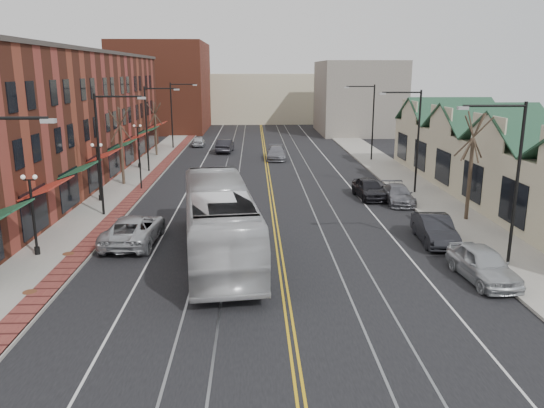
{
  "coord_description": "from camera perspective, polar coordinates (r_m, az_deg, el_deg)",
  "views": [
    {
      "loc": [
        -1.34,
        -18.88,
        9.55
      ],
      "look_at": [
        -0.3,
        11.07,
        2.0
      ],
      "focal_mm": 35.0,
      "sensor_mm": 36.0,
      "label": 1
    }
  ],
  "objects": [
    {
      "name": "backdrop_mid",
      "position": [
        104.01,
        -1.28,
        11.35
      ],
      "size": [
        22.0,
        14.0,
        9.0
      ],
      "primitive_type": "cube",
      "color": "beige",
      "rests_on": "ground"
    },
    {
      "name": "lamppost_l_2",
      "position": [
        41.19,
        -18.14,
        3.16
      ],
      "size": [
        0.84,
        0.28,
        4.27
      ],
      "color": "black",
      "rests_on": "sidewalk_left"
    },
    {
      "name": "streetlight_l_2",
      "position": [
        51.99,
        -12.9,
        8.79
      ],
      "size": [
        3.33,
        0.25,
        8.0
      ],
      "color": "black",
      "rests_on": "sidewalk_left"
    },
    {
      "name": "manhole_mid",
      "position": [
        25.77,
        -24.62,
        -8.59
      ],
      "size": [
        0.6,
        0.6,
        0.02
      ],
      "primitive_type": "cylinder",
      "color": "#592D19",
      "rests_on": "sidewalk_left"
    },
    {
      "name": "streetlight_r_2",
      "position": [
        58.39,
        10.4,
        9.46
      ],
      "size": [
        3.33,
        0.25,
        8.0
      ],
      "color": "black",
      "rests_on": "sidewalk_right"
    },
    {
      "name": "backdrop_left",
      "position": [
        90.12,
        -11.62,
        12.23
      ],
      "size": [
        14.0,
        18.0,
        14.0
      ],
      "primitive_type": "cube",
      "color": "brown",
      "rests_on": "ground"
    },
    {
      "name": "transit_bus",
      "position": [
        27.82,
        -5.72,
        -1.78
      ],
      "size": [
        5.0,
        14.32,
        3.9
      ],
      "primitive_type": "imported",
      "rotation": [
        0.0,
        0.0,
        3.27
      ],
      "color": "#BDBDC0",
      "rests_on": "ground"
    },
    {
      "name": "backdrop_right",
      "position": [
        85.55,
        9.2,
        11.24
      ],
      "size": [
        12.0,
        16.0,
        11.0
      ],
      "primitive_type": "cube",
      "color": "slate",
      "rests_on": "ground"
    },
    {
      "name": "tree_right_mid",
      "position": [
        36.14,
        20.61,
        4.0
      ],
      "size": [
        1.9,
        1.46,
        6.93
      ],
      "color": "#382B21",
      "rests_on": "sidewalk_right"
    },
    {
      "name": "ground",
      "position": [
        21.2,
        1.9,
        -12.64
      ],
      "size": [
        160.0,
        160.0,
        0.0
      ],
      "primitive_type": "plane",
      "color": "black",
      "rests_on": "ground"
    },
    {
      "name": "tree_left_near",
      "position": [
        46.64,
        -15.91,
        6.16
      ],
      "size": [
        1.78,
        1.37,
        6.48
      ],
      "color": "#382B21",
      "rests_on": "sidewalk_left"
    },
    {
      "name": "distant_car_left",
      "position": [
        64.29,
        -5.07,
        6.26
      ],
      "size": [
        2.07,
        4.97,
        1.6
      ],
      "primitive_type": "imported",
      "rotation": [
        0.0,
        0.0,
        3.06
      ],
      "color": "black",
      "rests_on": "ground"
    },
    {
      "name": "distant_car_far",
      "position": [
        70.02,
        -7.9,
        6.71
      ],
      "size": [
        1.67,
        3.93,
        1.33
      ],
      "primitive_type": "imported",
      "rotation": [
        0.0,
        0.0,
        3.17
      ],
      "color": "#BBBEC3",
      "rests_on": "ground"
    },
    {
      "name": "building_right",
      "position": [
        44.03,
        24.15,
        3.42
      ],
      "size": [
        8.0,
        36.0,
        4.6
      ],
      "primitive_type": "cube",
      "color": "beige",
      "rests_on": "ground"
    },
    {
      "name": "traffic_signal",
      "position": [
        44.45,
        -14.03,
        4.39
      ],
      "size": [
        0.18,
        0.15,
        3.8
      ],
      "color": "black",
      "rests_on": "sidewalk_left"
    },
    {
      "name": "streetlight_r_0",
      "position": [
        28.16,
        24.19,
        3.65
      ],
      "size": [
        3.33,
        0.25,
        8.0
      ],
      "color": "black",
      "rests_on": "sidewalk_right"
    },
    {
      "name": "distant_car_right",
      "position": [
        58.82,
        0.46,
        5.52
      ],
      "size": [
        2.32,
        5.2,
        1.48
      ],
      "primitive_type": "imported",
      "rotation": [
        0.0,
        0.0,
        -0.05
      ],
      "color": "slate",
      "rests_on": "ground"
    },
    {
      "name": "lamppost_l_1",
      "position": [
        30.13,
        -24.28,
        -1.26
      ],
      "size": [
        0.84,
        0.28,
        4.27
      ],
      "color": "black",
      "rests_on": "sidewalk_left"
    },
    {
      "name": "manhole_far",
      "position": [
        30.13,
        -21.06,
        -5.01
      ],
      "size": [
        0.6,
        0.6,
        0.02
      ],
      "primitive_type": "cylinder",
      "color": "#592D19",
      "rests_on": "sidewalk_left"
    },
    {
      "name": "building_left",
      "position": [
        49.33,
        -23.22,
        8.3
      ],
      "size": [
        10.0,
        50.0,
        11.0
      ],
      "primitive_type": "cube",
      "color": "brown",
      "rests_on": "ground"
    },
    {
      "name": "streetlight_l_3",
      "position": [
        67.73,
        -10.39,
        10.08
      ],
      "size": [
        3.33,
        0.25,
        8.0
      ],
      "color": "black",
      "rests_on": "sidewalk_left"
    },
    {
      "name": "sidewalk_left",
      "position": [
        41.41,
        -16.85,
        0.29
      ],
      "size": [
        4.0,
        120.0,
        0.15
      ],
      "primitive_type": "cube",
      "color": "gray",
      "rests_on": "ground"
    },
    {
      "name": "parked_car_c",
      "position": [
        40.23,
        13.4,
        1.0
      ],
      "size": [
        2.05,
        4.71,
        1.35
      ],
      "primitive_type": "imported",
      "rotation": [
        0.0,
        0.0,
        -0.03
      ],
      "color": "slate",
      "rests_on": "ground"
    },
    {
      "name": "parked_car_a",
      "position": [
        26.69,
        21.76,
        -6.04
      ],
      "size": [
        2.26,
        4.86,
        1.61
      ],
      "primitive_type": "imported",
      "rotation": [
        0.0,
        0.0,
        0.08
      ],
      "color": "#AEB1B5",
      "rests_on": "ground"
    },
    {
      "name": "sidewalk_right",
      "position": [
        42.18,
        16.5,
        0.56
      ],
      "size": [
        4.0,
        120.0,
        0.15
      ],
      "primitive_type": "cube",
      "color": "gray",
      "rests_on": "ground"
    },
    {
      "name": "streetlight_r_1",
      "position": [
        42.95,
        14.91,
        7.62
      ],
      "size": [
        3.33,
        0.25,
        8.0
      ],
      "color": "black",
      "rests_on": "sidewalk_right"
    },
    {
      "name": "parked_car_d",
      "position": [
        41.36,
        10.4,
        1.67
      ],
      "size": [
        2.24,
        4.75,
        1.57
      ],
      "primitive_type": "imported",
      "rotation": [
        0.0,
        0.0,
        0.08
      ],
      "color": "black",
      "rests_on": "ground"
    },
    {
      "name": "parked_car_b",
      "position": [
        31.56,
        17.1,
        -2.62
      ],
      "size": [
        1.95,
        4.89,
        1.58
      ],
      "primitive_type": "imported",
      "rotation": [
        0.0,
        0.0,
        -0.06
      ],
      "color": "black",
      "rests_on": "ground"
    },
    {
      "name": "lamppost_l_3",
      "position": [
        54.6,
        -14.17,
        5.97
      ],
      "size": [
        0.84,
        0.28,
        4.27
      ],
      "color": "black",
      "rests_on": "sidewalk_left"
    },
    {
      "name": "parked_suv",
      "position": [
        31.04,
        -14.66,
        -2.67
      ],
      "size": [
        2.94,
        5.99,
        1.64
      ],
      "primitive_type": "imported",
      "rotation": [
        0.0,
        0.0,
        3.1
      ],
      "color": "#B0B3B7",
      "rests_on": "ground"
    },
    {
      "name": "streetlight_l_1",
      "position": [
        36.48,
        -17.51,
        6.36
      ],
      "size": [
        3.33,
        0.25,
        8.0
      ],
      "color": "black",
      "rests_on": "sidewalk_left"
    },
    {
      "name": "tree_left_far",
      "position": [
        62.21,
        -12.44,
        8.02
      ],
      "size": [
        1.66,
        1.28,
        6.02
      ],
      "color": "#382B21",
      "rests_on": "sidewalk_left"
    }
  ]
}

